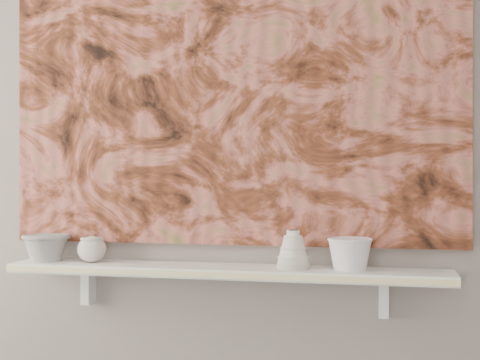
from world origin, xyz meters
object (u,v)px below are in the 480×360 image
(painting, at_px, (230,76))
(bowl_white, at_px, (350,254))
(cup_cream, at_px, (92,249))
(shelf, at_px, (224,271))
(bell_vessel, at_px, (293,249))
(bowl_grey, at_px, (46,247))

(painting, bearing_deg, bowl_white, -11.64)
(cup_cream, bearing_deg, shelf, 0.00)
(bell_vessel, bearing_deg, shelf, 180.00)
(bowl_grey, height_order, bowl_white, bowl_white)
(shelf, height_order, painting, painting)
(bowl_grey, distance_m, cup_cream, 0.16)
(shelf, xyz_separation_m, bowl_white, (0.39, 0.00, 0.06))
(bowl_grey, xyz_separation_m, bell_vessel, (0.83, 0.00, 0.01))
(bowl_grey, bearing_deg, bell_vessel, 0.00)
(painting, bearing_deg, bell_vessel, -20.18)
(bowl_grey, xyz_separation_m, cup_cream, (0.16, 0.00, -0.00))
(cup_cream, bearing_deg, bell_vessel, 0.00)
(shelf, distance_m, cup_cream, 0.45)
(bell_vessel, bearing_deg, cup_cream, 180.00)
(bell_vessel, bearing_deg, painting, 159.82)
(painting, height_order, bowl_grey, painting)
(painting, distance_m, cup_cream, 0.73)
(shelf, bearing_deg, cup_cream, 180.00)
(painting, height_order, bell_vessel, painting)
(cup_cream, xyz_separation_m, bell_vessel, (0.67, 0.00, 0.02))
(bowl_white, bearing_deg, cup_cream, 180.00)
(bowl_grey, bearing_deg, cup_cream, 0.00)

